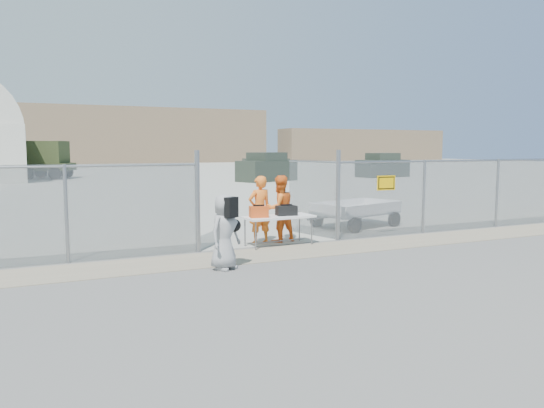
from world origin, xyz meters
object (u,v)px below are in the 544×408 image
visitor (224,232)px  utility_trailer (356,214)px  folding_table (279,231)px  security_worker_left (260,210)px  security_worker_right (280,209)px

visitor → utility_trailer: bearing=3.2°
folding_table → utility_trailer: (3.67, 1.92, 0.04)m
security_worker_left → utility_trailer: (3.98, 1.39, -0.47)m
security_worker_right → visitor: 3.49m
security_worker_right → utility_trailer: 3.69m
folding_table → security_worker_left: 0.80m
visitor → folding_table: bearing=11.4°
folding_table → visitor: visitor is taller
security_worker_right → folding_table: bearing=54.7°
security_worker_left → utility_trailer: bearing=-166.6°
utility_trailer → visitor: bearing=-162.9°
security_worker_right → utility_trailer: bearing=-165.4°
folding_table → utility_trailer: bearing=23.9°
folding_table → security_worker_right: 0.79m
folding_table → visitor: 2.95m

